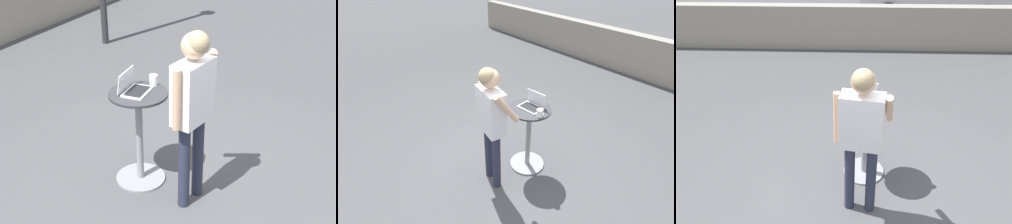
% 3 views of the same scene
% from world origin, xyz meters
% --- Properties ---
extents(ground_plane, '(50.00, 50.00, 0.00)m').
position_xyz_m(ground_plane, '(0.00, 0.00, 0.00)').
color(ground_plane, '#4C4C4F').
extents(cafe_table, '(0.58, 0.58, 1.00)m').
position_xyz_m(cafe_table, '(0.10, 0.59, 0.54)').
color(cafe_table, gray).
rests_on(cafe_table, ground_plane).
extents(laptop, '(0.33, 0.28, 0.21)m').
position_xyz_m(laptop, '(0.10, 0.64, 1.05)').
color(laptop, silver).
rests_on(laptop, cafe_table).
extents(coffee_mug, '(0.12, 0.08, 0.11)m').
position_xyz_m(coffee_mug, '(0.33, 0.55, 1.05)').
color(coffee_mug, white).
rests_on(coffee_mug, cafe_table).
extents(standing_person, '(0.59, 0.35, 1.73)m').
position_xyz_m(standing_person, '(0.04, -0.01, 1.11)').
color(standing_person, '#282D42').
rests_on(standing_person, ground_plane).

